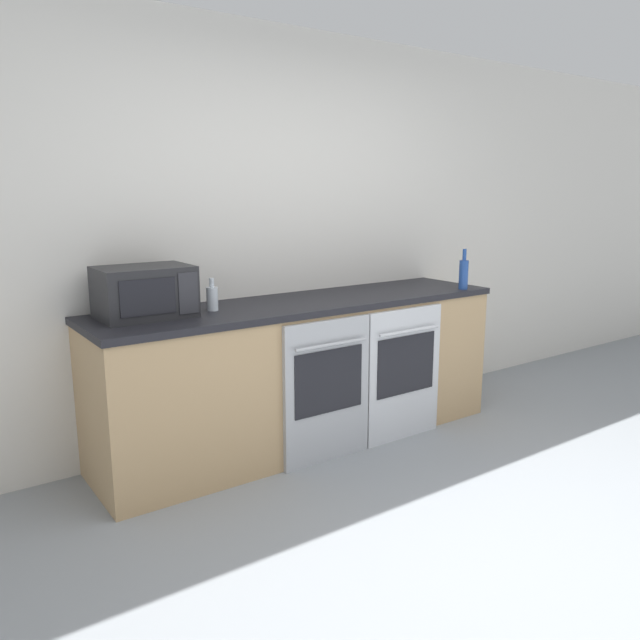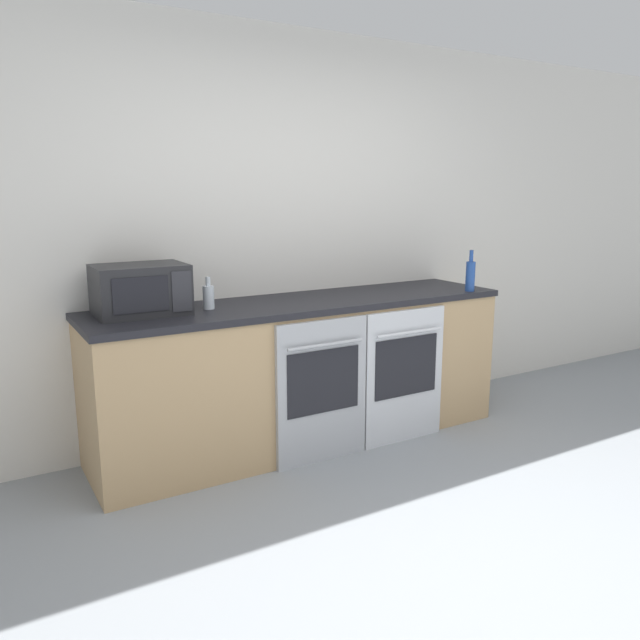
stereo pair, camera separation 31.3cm
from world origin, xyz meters
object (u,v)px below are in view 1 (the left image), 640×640
oven_left (328,391)px  bottle_blue (464,273)px  bottle_clear (212,298)px  oven_right (404,373)px  microwave (145,292)px

oven_left → bottle_blue: size_ratio=3.11×
oven_left → bottle_clear: bearing=145.8°
oven_left → bottle_clear: (-0.54, 0.37, 0.56)m
oven_right → microwave: (-1.53, 0.41, 0.62)m
oven_left → oven_right: size_ratio=1.00×
oven_left → oven_right: (0.61, 0.00, 0.00)m
oven_left → bottle_clear: bottle_clear is taller
oven_right → microwave: bearing=165.0°
oven_right → bottle_clear: bottle_clear is taller
oven_right → bottle_clear: bearing=162.2°
oven_right → microwave: size_ratio=1.77×
oven_right → bottle_blue: (0.60, 0.08, 0.59)m
microwave → bottle_clear: microwave is taller
oven_right → bottle_blue: bearing=7.5°
oven_right → microwave: 1.70m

